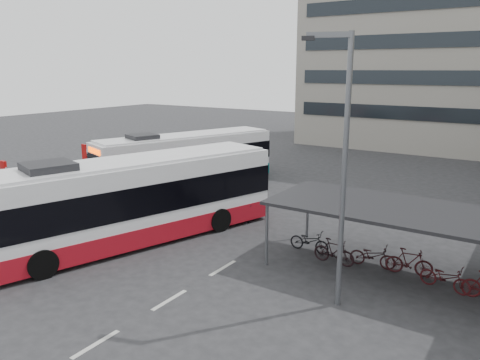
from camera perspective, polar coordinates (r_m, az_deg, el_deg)
The scene contains 9 objects.
ground at distance 19.43m, azimuth -8.20°, elevation -8.93°, with size 120.00×120.00×0.00m, color #28282B.
bike_shelter at distance 17.76m, azimuth 19.94°, elevation -7.12°, with size 10.00×4.00×2.54m.
road_markings at distance 15.88m, azimuth -8.60°, elevation -14.26°, with size 0.15×7.60×0.01m.
bus_main at distance 20.53m, azimuth -13.10°, elevation -2.55°, with size 6.69×13.47×3.91m.
bus_teal at distance 30.28m, azimuth -6.61°, elevation 2.47°, with size 6.42×12.07×3.52m.
pedestrian at distance 22.68m, azimuth 0.97°, elevation -3.32°, with size 0.59×0.39×1.62m, color black.
lamp_post at distance 14.22m, azimuth 12.25°, elevation 2.71°, with size 1.42×0.64×8.38m.
sign_totem_mid at distance 29.18m, azimuth -26.71°, elevation -0.12°, with size 0.52×0.18×2.38m.
sign_totem_north at distance 33.63m, azimuth -18.32°, elevation 2.25°, with size 0.51×0.17×2.35m.
Camera 1 is at (12.07, -13.34, 7.35)m, focal length 35.00 mm.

